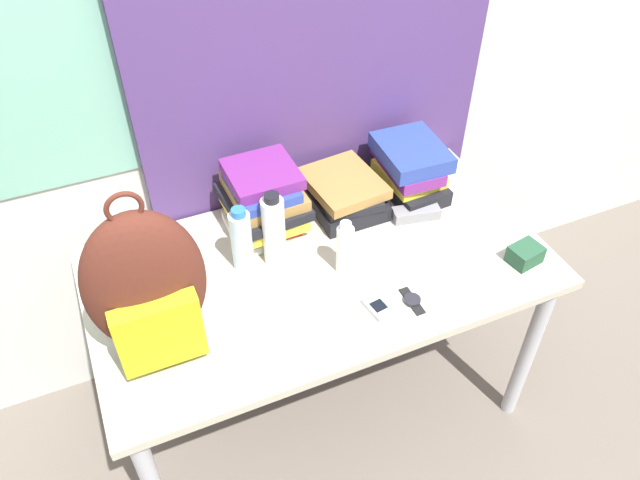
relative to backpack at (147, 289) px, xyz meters
The scene contains 14 objects.
wall_back 0.81m from the backpack, 48.53° to the left, with size 6.00×0.06×2.50m.
curtain_blue 0.89m from the backpack, 36.98° to the left, with size 1.15×0.04×2.50m.
desk 0.59m from the backpack, 11.95° to the left, with size 1.35×0.73×0.71m.
backpack is the anchor object (origin of this frame).
book_stack_left 0.52m from the backpack, 38.63° to the left, with size 0.24×0.29×0.23m.
book_stack_center 0.76m from the backpack, 25.07° to the left, with size 0.23×0.27×0.12m.
book_stack_right 0.97m from the backpack, 19.15° to the left, with size 0.21×0.28×0.18m.
water_bottle 0.37m from the backpack, 33.57° to the left, with size 0.06×0.06×0.22m.
sports_bottle 0.43m from the backpack, 24.93° to the left, with size 0.07×0.07×0.25m.
sunscreen_bottle 0.57m from the backpack, ahead, with size 0.05×0.05×0.18m.
cell_phone 0.62m from the backpack, 11.68° to the right, with size 0.07×0.09×0.02m.
sunglasses_case 0.90m from the backpack, 11.73° to the left, with size 0.16×0.08×0.04m.
camera_pouch 1.08m from the backpack, ahead, with size 0.10×0.09×0.05m.
wristwatch 0.72m from the backpack, 10.94° to the right, with size 0.05×0.10×0.01m.
Camera 1 is at (-0.52, -0.83, 2.02)m, focal length 35.00 mm.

